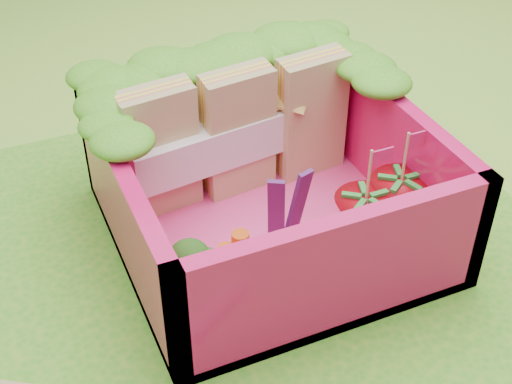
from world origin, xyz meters
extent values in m
plane|color=#96DA3D|center=(0.00, 0.00, 0.00)|extent=(14.00, 14.00, 0.00)
cube|color=green|center=(0.00, 0.00, 0.01)|extent=(2.60, 2.60, 0.03)
cube|color=#F83F8E|center=(0.11, 0.12, 0.06)|extent=(1.30, 1.30, 0.05)
cube|color=#E4135B|center=(0.11, 0.74, 0.31)|extent=(1.30, 0.07, 0.55)
cube|color=#E4135B|center=(0.11, -0.49, 0.31)|extent=(1.30, 0.07, 0.55)
cube|color=#E4135B|center=(-0.50, 0.12, 0.31)|extent=(0.07, 1.30, 0.55)
cube|color=#E4135B|center=(0.73, 0.12, 0.31)|extent=(0.07, 1.30, 0.55)
ellipsoid|color=#32921A|center=(-0.39, 0.70, 0.64)|extent=(0.30, 0.30, 0.11)
ellipsoid|color=#32921A|center=(-0.26, 0.70, 0.64)|extent=(0.30, 0.30, 0.11)
ellipsoid|color=#32921A|center=(-0.14, 0.70, 0.64)|extent=(0.30, 0.30, 0.11)
ellipsoid|color=#32921A|center=(-0.01, 0.70, 0.64)|extent=(0.30, 0.30, 0.11)
ellipsoid|color=#32921A|center=(0.11, 0.70, 0.64)|extent=(0.30, 0.30, 0.11)
ellipsoid|color=#32921A|center=(0.24, 0.70, 0.64)|extent=(0.30, 0.30, 0.11)
ellipsoid|color=#32921A|center=(0.36, 0.70, 0.64)|extent=(0.30, 0.30, 0.11)
ellipsoid|color=#32921A|center=(0.49, 0.70, 0.64)|extent=(0.30, 0.30, 0.11)
ellipsoid|color=#32921A|center=(0.61, 0.70, 0.64)|extent=(0.30, 0.30, 0.11)
ellipsoid|color=#32921A|center=(-0.47, 0.22, 0.64)|extent=(0.27, 0.27, 0.10)
ellipsoid|color=#32921A|center=(-0.47, 0.36, 0.64)|extent=(0.27, 0.27, 0.10)
ellipsoid|color=#32921A|center=(-0.47, 0.50, 0.64)|extent=(0.27, 0.27, 0.10)
ellipsoid|color=#32921A|center=(-0.47, 0.64, 0.64)|extent=(0.27, 0.27, 0.10)
ellipsoid|color=#32921A|center=(-0.47, 0.78, 0.64)|extent=(0.27, 0.27, 0.10)
ellipsoid|color=#32921A|center=(0.69, 0.22, 0.64)|extent=(0.27, 0.27, 0.10)
ellipsoid|color=#32921A|center=(0.69, 0.36, 0.64)|extent=(0.27, 0.27, 0.10)
ellipsoid|color=#32921A|center=(0.69, 0.50, 0.64)|extent=(0.27, 0.27, 0.10)
ellipsoid|color=#32921A|center=(0.69, 0.64, 0.64)|extent=(0.27, 0.27, 0.10)
ellipsoid|color=#32921A|center=(0.69, 0.78, 0.64)|extent=(0.27, 0.27, 0.10)
cube|color=tan|center=(-0.26, 0.46, 0.38)|extent=(0.35, 0.19, 0.59)
cube|color=tan|center=(0.11, 0.46, 0.38)|extent=(0.35, 0.19, 0.59)
cube|color=tan|center=(0.48, 0.46, 0.38)|extent=(0.35, 0.19, 0.59)
cube|color=white|center=(0.11, 0.46, 0.35)|extent=(1.08, 0.30, 0.20)
cylinder|color=#659146|center=(-0.32, -0.22, 0.14)|extent=(0.12, 0.12, 0.13)
ellipsoid|color=#194512|center=(-0.32, -0.22, 0.26)|extent=(0.33, 0.33, 0.12)
cylinder|color=#D66312|center=(-0.21, -0.21, 0.21)|extent=(0.07, 0.07, 0.26)
cylinder|color=#D66312|center=(-0.15, -0.19, 0.22)|extent=(0.07, 0.07, 0.28)
cube|color=#4B1857|center=(0.08, -0.02, 0.27)|extent=(0.07, 0.05, 0.38)
cube|color=#4B1857|center=(0.19, -0.01, 0.27)|extent=(0.07, 0.04, 0.38)
cone|color=red|center=(0.42, -0.17, 0.21)|extent=(0.26, 0.26, 0.26)
cylinder|color=#D7B879|center=(0.42, -0.17, 0.46)|extent=(0.01, 0.01, 0.24)
cube|color=#E42671|center=(0.47, -0.17, 0.54)|extent=(0.10, 0.01, 0.06)
cone|color=red|center=(0.61, -0.13, 0.21)|extent=(0.26, 0.26, 0.26)
cylinder|color=#D7B879|center=(0.61, -0.13, 0.46)|extent=(0.01, 0.01, 0.24)
cube|color=#E42671|center=(0.66, -0.13, 0.54)|extent=(0.10, 0.01, 0.06)
cube|color=#69AE36|center=(0.61, 0.09, 0.11)|extent=(0.30, 0.24, 0.05)
cube|color=#69AE36|center=(0.61, -0.18, 0.11)|extent=(0.33, 0.14, 0.05)
cube|color=#69AE36|center=(0.27, -0.26, 0.11)|extent=(0.20, 0.32, 0.05)
camera|label=1|loc=(-0.91, -2.08, 2.12)|focal=50.00mm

